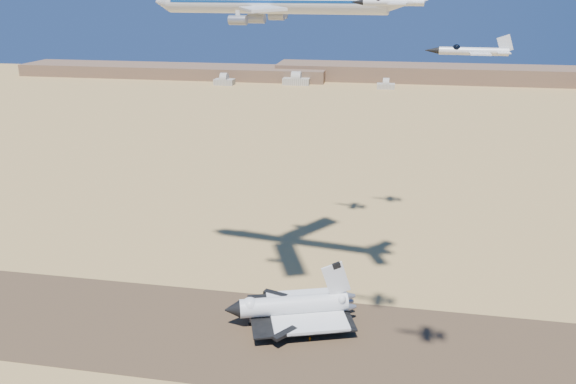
% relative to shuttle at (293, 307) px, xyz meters
% --- Properties ---
extents(ground, '(1200.00, 1200.00, 0.00)m').
position_rel_shuttle_xyz_m(ground, '(-16.44, -9.78, -5.62)').
color(ground, tan).
rests_on(ground, ground).
extents(runway, '(600.00, 50.00, 0.06)m').
position_rel_shuttle_xyz_m(runway, '(-16.44, -9.78, -5.59)').
color(runway, brown).
rests_on(runway, ground).
extents(ridgeline, '(960.00, 90.00, 18.00)m').
position_rel_shuttle_xyz_m(ridgeline, '(48.88, 517.52, 2.01)').
color(ridgeline, brown).
rests_on(ridgeline, ground).
extents(hangars, '(200.50, 29.50, 30.00)m').
position_rel_shuttle_xyz_m(hangars, '(-80.43, 468.65, -0.79)').
color(hangars, beige).
rests_on(hangars, ground).
extents(shuttle, '(42.89, 34.34, 20.89)m').
position_rel_shuttle_xyz_m(shuttle, '(0.00, 0.00, 0.00)').
color(shuttle, white).
rests_on(shuttle, runway).
extents(carrier_747, '(81.02, 62.09, 20.12)m').
position_rel_shuttle_xyz_m(carrier_747, '(-11.20, 16.41, 92.66)').
color(carrier_747, silver).
extents(crew_a, '(0.45, 0.63, 1.65)m').
position_rel_shuttle_xyz_m(crew_a, '(9.92, -4.78, -4.73)').
color(crew_a, orange).
rests_on(crew_a, runway).
extents(crew_b, '(0.68, 0.87, 1.58)m').
position_rel_shuttle_xyz_m(crew_b, '(7.64, -5.17, -4.77)').
color(crew_b, orange).
rests_on(crew_b, runway).
extents(crew_c, '(1.13, 0.90, 1.72)m').
position_rel_shuttle_xyz_m(crew_c, '(6.99, -9.40, -4.69)').
color(crew_c, orange).
rests_on(crew_c, runway).
extents(chase_jet_a, '(16.30, 8.91, 4.06)m').
position_rel_shuttle_xyz_m(chase_jet_a, '(25.72, -26.55, 93.72)').
color(chase_jet_a, silver).
extents(chase_jet_b, '(16.13, 8.65, 4.01)m').
position_rel_shuttle_xyz_m(chase_jet_b, '(41.21, -41.14, 85.25)').
color(chase_jet_b, silver).
extents(chase_jet_c, '(16.47, 9.24, 4.13)m').
position_rel_shuttle_xyz_m(chase_jet_c, '(11.33, 64.27, 89.76)').
color(chase_jet_c, silver).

